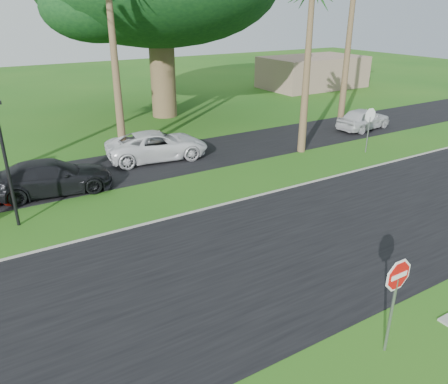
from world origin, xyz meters
TOP-DOWN VIEW (x-y plane):
  - ground at (0.00, 0.00)m, footprint 120.00×120.00m
  - road at (0.00, 2.00)m, footprint 120.00×8.00m
  - parking_strip at (0.00, 12.50)m, footprint 120.00×5.00m
  - curb at (0.00, 6.05)m, footprint 120.00×0.12m
  - stop_sign_near at (0.50, -3.00)m, footprint 1.05×0.07m
  - stop_sign_far at (12.00, 8.00)m, footprint 1.05×0.07m
  - streetlight_right at (-6.00, 8.50)m, footprint 0.45×0.25m
  - building_far at (24.00, 26.00)m, footprint 10.00×6.00m
  - car_dark at (-4.22, 10.98)m, footprint 5.26×2.63m
  - car_minivan at (1.54, 12.93)m, footprint 5.64×3.18m
  - car_pickup at (15.62, 11.55)m, footprint 4.37×2.23m

SIDE VIEW (x-z plane):
  - ground at x=0.00m, z-range 0.00..0.00m
  - road at x=0.00m, z-range 0.00..0.02m
  - parking_strip at x=0.00m, z-range 0.00..0.02m
  - curb at x=0.00m, z-range 0.00..0.06m
  - car_pickup at x=15.62m, z-range 0.00..1.42m
  - car_dark at x=-4.22m, z-range 0.00..1.47m
  - car_minivan at x=1.54m, z-range 0.00..1.49m
  - building_far at x=24.00m, z-range 0.00..3.00m
  - stop_sign_near at x=0.50m, z-range 0.46..3.09m
  - stop_sign_far at x=12.00m, z-range 0.46..3.09m
  - streetlight_right at x=-6.00m, z-range 0.33..4.97m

